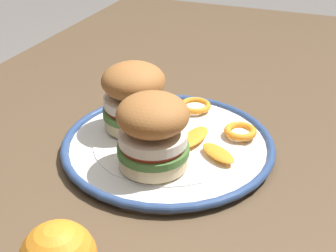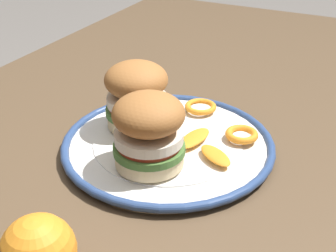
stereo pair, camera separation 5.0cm
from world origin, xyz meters
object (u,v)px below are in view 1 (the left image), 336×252
Objects in this scene: dining_table at (210,177)px; dinner_plate at (168,144)px; sandwich_half_left at (153,131)px; sandwich_half_right at (134,95)px.

dinner_plate reaches higher than dining_table.
dinner_plate is at bearing 4.29° from sandwich_half_left.
sandwich_half_left and sandwich_half_right have the same top height.
sandwich_half_left is at bearing -175.71° from dinner_plate.
sandwich_half_left reaches higher than dinner_plate.
dinner_plate is 0.09m from sandwich_half_right.
sandwich_half_right is at bearing 110.55° from dining_table.
dining_table is at bearing -69.45° from sandwich_half_right.
sandwich_half_right is (-0.04, 0.11, 0.15)m from dining_table.
sandwich_half_left reaches higher than dining_table.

